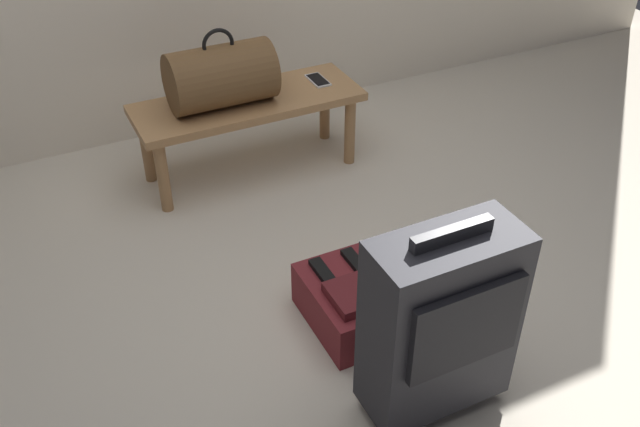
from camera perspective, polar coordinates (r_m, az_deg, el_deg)
ground_plane at (r=2.57m, az=1.11°, el=-7.98°), size 6.60×6.60×0.00m
bench at (r=3.19m, az=-5.74°, el=8.18°), size 1.00×0.36×0.37m
duffel_bag_brown at (r=3.07m, az=-7.90°, el=10.80°), size 0.44×0.26×0.34m
cell_phone at (r=3.30m, az=-0.17°, el=10.58°), size 0.07×0.14×0.01m
suitcase_upright_charcoal at (r=2.07m, az=9.61°, el=-8.52°), size 0.43×0.23×0.68m
backpack_maroon at (r=2.48m, az=2.51°, el=-7.05°), size 0.28×0.38×0.21m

